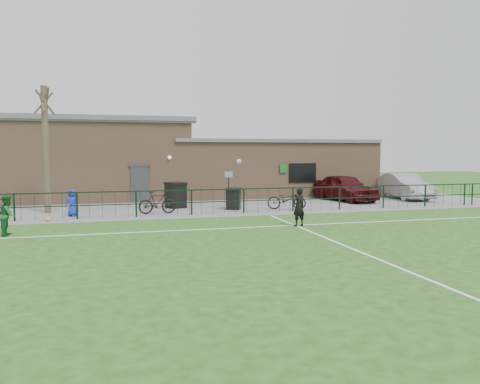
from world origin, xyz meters
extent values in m
plane|color=#214E16|center=(0.00, 0.00, 0.00)|extent=(90.00, 90.00, 0.00)
cube|color=slate|center=(0.00, 13.50, 0.01)|extent=(34.00, 13.00, 0.02)
cube|color=white|center=(0.00, 7.80, 0.00)|extent=(28.00, 0.10, 0.01)
cube|color=white|center=(0.00, 4.00, 0.00)|extent=(28.00, 0.10, 0.01)
cube|color=white|center=(2.00, 0.00, 0.00)|extent=(0.10, 16.00, 0.01)
cube|color=black|center=(0.00, 8.00, 0.60)|extent=(28.00, 0.10, 1.20)
cylinder|color=#4B3C2D|center=(-8.00, 10.50, 3.00)|extent=(0.30, 0.30, 6.00)
cube|color=black|center=(-1.86, 10.91, 0.64)|extent=(1.10, 1.16, 1.24)
cube|color=black|center=(0.88, 9.51, 0.52)|extent=(0.90, 0.94, 1.00)
cylinder|color=black|center=(0.71, 9.84, 1.02)|extent=(0.08, 0.08, 2.00)
imported|color=#440C13|center=(8.31, 11.82, 0.80)|extent=(2.65, 4.85, 1.56)
imported|color=#9FA1A6|center=(12.42, 11.92, 0.79)|extent=(2.06, 4.81, 1.54)
imported|color=black|center=(-2.99, 8.85, 0.55)|extent=(1.75, 0.51, 1.05)
imported|color=black|center=(3.45, 8.75, 0.53)|extent=(2.05, 1.35, 1.02)
imported|color=#1631D5|center=(-6.78, 8.98, 0.63)|extent=(0.68, 0.54, 1.22)
imported|color=black|center=(2.07, 3.79, 0.77)|extent=(0.64, 0.52, 1.53)
sphere|color=white|center=(0.57, 7.28, 2.48)|extent=(0.22, 0.22, 0.22)
imported|color=#1A5D2A|center=(-8.56, 4.60, 0.72)|extent=(0.57, 0.72, 1.44)
sphere|color=silver|center=(-7.64, 7.59, 0.11)|extent=(0.21, 0.21, 0.21)
cube|color=#9E7658|center=(0.00, 16.50, 1.75)|extent=(24.00, 5.00, 3.50)
cube|color=#9E7658|center=(-6.24, 16.50, 4.10)|extent=(11.52, 5.00, 1.20)
cube|color=#55575C|center=(-6.24, 16.50, 4.82)|extent=(12.02, 5.40, 0.28)
cube|color=#55575C|center=(5.28, 16.50, 3.60)|extent=(13.44, 5.30, 0.22)
cube|color=#383A3D|center=(-3.50, 13.97, 1.05)|extent=(1.00, 0.08, 2.10)
cube|color=black|center=(6.50, 13.97, 1.60)|extent=(1.80, 0.08, 1.20)
cube|color=#19661E|center=(5.20, 13.92, 1.90)|extent=(0.45, 0.04, 0.55)
camera|label=1|loc=(-4.95, -13.24, 2.95)|focal=35.00mm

